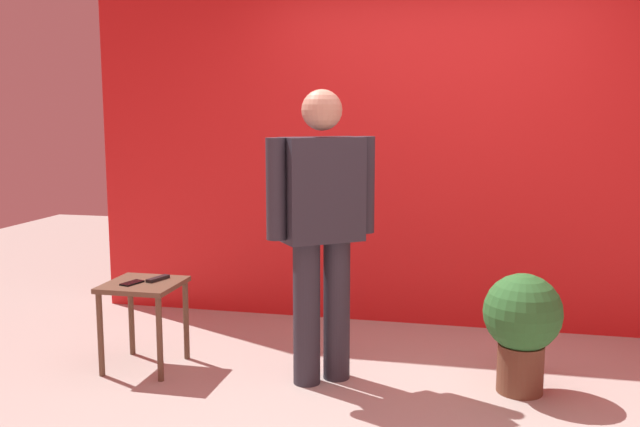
{
  "coord_description": "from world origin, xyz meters",
  "views": [
    {
      "loc": [
        0.3,
        -3.5,
        1.58
      ],
      "look_at": [
        -0.6,
        0.55,
        0.97
      ],
      "focal_mm": 38.52,
      "sensor_mm": 36.0,
      "label": 1
    }
  ],
  "objects": [
    {
      "name": "ground_plane",
      "position": [
        0.0,
        0.0,
        0.0
      ],
      "size": [
        12.0,
        12.0,
        0.0
      ],
      "primitive_type": "plane",
      "color": "#B7B2A8"
    },
    {
      "name": "back_wall_red",
      "position": [
        0.0,
        1.61,
        1.48
      ],
      "size": [
        5.2,
        0.12,
        2.97
      ],
      "primitive_type": "cube",
      "color": "red",
      "rests_on": "ground_plane"
    },
    {
      "name": "standing_person",
      "position": [
        -0.53,
        0.31,
        0.96
      ],
      "size": [
        0.61,
        0.49,
        1.71
      ],
      "color": "#2D2D38",
      "rests_on": "ground_plane"
    },
    {
      "name": "side_table",
      "position": [
        -1.65,
        0.28,
        0.44
      ],
      "size": [
        0.44,
        0.44,
        0.54
      ],
      "color": "brown",
      "rests_on": "ground_plane"
    },
    {
      "name": "cell_phone",
      "position": [
        -1.7,
        0.23,
        0.55
      ],
      "size": [
        0.11,
        0.16,
        0.01
      ],
      "primitive_type": "cube",
      "rotation": [
        0.0,
        0.0,
        -0.29
      ],
      "color": "black",
      "rests_on": "side_table"
    },
    {
      "name": "tv_remote",
      "position": [
        -1.59,
        0.35,
        0.55
      ],
      "size": [
        0.09,
        0.18,
        0.02
      ],
      "primitive_type": "cube",
      "rotation": [
        0.0,
        0.0,
        -0.31
      ],
      "color": "black",
      "rests_on": "side_table"
    },
    {
      "name": "potted_plant",
      "position": [
        0.61,
        0.38,
        0.41
      ],
      "size": [
        0.44,
        0.44,
        0.69
      ],
      "color": "brown",
      "rests_on": "ground_plane"
    }
  ]
}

